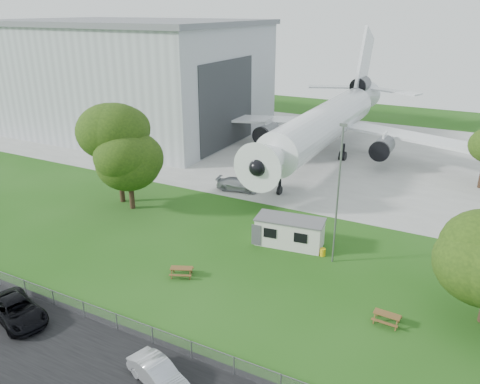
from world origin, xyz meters
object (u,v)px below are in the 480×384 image
at_px(picnic_west, 182,276).
at_px(site_cabin, 290,232).
at_px(hangar, 130,75).
at_px(airliner, 328,121).
at_px(picnic_east, 386,323).
at_px(car_centre_sedan, 158,374).

bearing_deg(picnic_west, site_cabin, 34.24).
bearing_deg(site_cabin, hangar, 145.53).
height_order(airliner, picnic_east, airliner).
bearing_deg(site_cabin, picnic_west, -122.16).
height_order(site_cabin, car_centre_sedan, site_cabin).
xyz_separation_m(airliner, picnic_east, (16.05, -36.17, -5.27)).
bearing_deg(hangar, airliner, -0.22).
height_order(picnic_east, car_centre_sedan, car_centre_sedan).
bearing_deg(site_cabin, picnic_east, -36.67).
xyz_separation_m(site_cabin, picnic_west, (-5.74, -9.14, -1.31)).
relative_size(picnic_east, car_centre_sedan, 0.41).
distance_m(hangar, car_centre_sedan, 64.17).
bearing_deg(airliner, picnic_west, -90.01).
bearing_deg(car_centre_sedan, airliner, 23.76).
bearing_deg(picnic_east, hangar, 148.36).
relative_size(picnic_west, car_centre_sedan, 0.41).
height_order(airliner, site_cabin, airliner).
distance_m(picnic_east, car_centre_sedan, 15.92).
relative_size(hangar, airliner, 0.90).
height_order(picnic_west, car_centre_sedan, car_centre_sedan).
bearing_deg(airliner, picnic_east, -66.07).
distance_m(site_cabin, picnic_east, 12.92).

